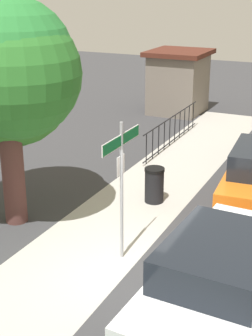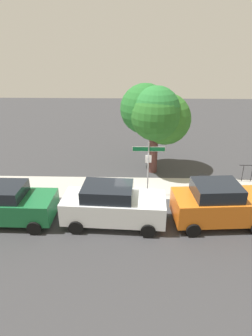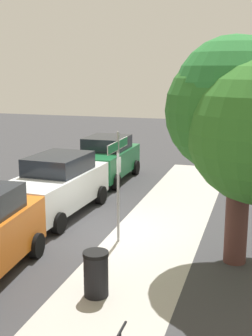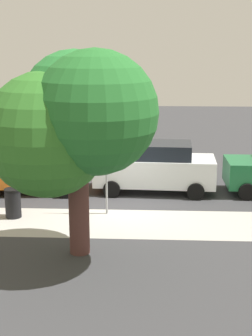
{
  "view_description": "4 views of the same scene",
  "coord_description": "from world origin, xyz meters",
  "px_view_note": "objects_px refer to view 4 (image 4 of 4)",
  "views": [
    {
      "loc": [
        -8.41,
        -3.91,
        5.74
      ],
      "look_at": [
        0.68,
        0.42,
        2.01
      ],
      "focal_mm": 54.28,
      "sensor_mm": 36.0,
      "label": 1
    },
    {
      "loc": [
        -0.33,
        -13.28,
        7.69
      ],
      "look_at": [
        -0.73,
        0.29,
        1.67
      ],
      "focal_mm": 30.31,
      "sensor_mm": 36.0,
      "label": 2
    },
    {
      "loc": [
        11.67,
        4.05,
        4.72
      ],
      "look_at": [
        -0.58,
        0.32,
        1.86
      ],
      "focal_mm": 48.12,
      "sensor_mm": 36.0,
      "label": 3
    },
    {
      "loc": [
        -0.97,
        15.79,
        5.52
      ],
      "look_at": [
        -0.25,
        1.08,
        1.78
      ],
      "focal_mm": 51.36,
      "sensor_mm": 36.0,
      "label": 4
    }
  ],
  "objects_px": {
    "street_sign": "(106,152)",
    "trash_bin": "(13,203)",
    "car_white": "(156,167)",
    "car_orange": "(32,166)",
    "shade_tree": "(73,119)"
  },
  "relations": [
    {
      "from": "shade_tree",
      "to": "street_sign",
      "type": "bearing_deg",
      "value": -99.08
    },
    {
      "from": "car_orange",
      "to": "trash_bin",
      "type": "bearing_deg",
      "value": 86.54
    },
    {
      "from": "car_white",
      "to": "trash_bin",
      "type": "height_order",
      "value": "car_white"
    },
    {
      "from": "street_sign",
      "to": "car_white",
      "type": "height_order",
      "value": "street_sign"
    },
    {
      "from": "street_sign",
      "to": "trash_bin",
      "type": "height_order",
      "value": "street_sign"
    },
    {
      "from": "shade_tree",
      "to": "car_orange",
      "type": "bearing_deg",
      "value": -66.14
    },
    {
      "from": "street_sign",
      "to": "shade_tree",
      "type": "xyz_separation_m",
      "value": [
        0.54,
        3.35,
        1.58
      ]
    },
    {
      "from": "street_sign",
      "to": "car_orange",
      "type": "height_order",
      "value": "street_sign"
    },
    {
      "from": "street_sign",
      "to": "car_white",
      "type": "bearing_deg",
      "value": -122.21
    },
    {
      "from": "trash_bin",
      "to": "street_sign",
      "type": "bearing_deg",
      "value": -170.77
    },
    {
      "from": "street_sign",
      "to": "trash_bin",
      "type": "bearing_deg",
      "value": 9.23
    },
    {
      "from": "street_sign",
      "to": "car_white",
      "type": "relative_size",
      "value": 0.66
    },
    {
      "from": "shade_tree",
      "to": "trash_bin",
      "type": "bearing_deg",
      "value": -48.41
    },
    {
      "from": "car_white",
      "to": "trash_bin",
      "type": "distance_m",
      "value": 5.73
    },
    {
      "from": "trash_bin",
      "to": "shade_tree",
      "type": "bearing_deg",
      "value": 131.59
    }
  ]
}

